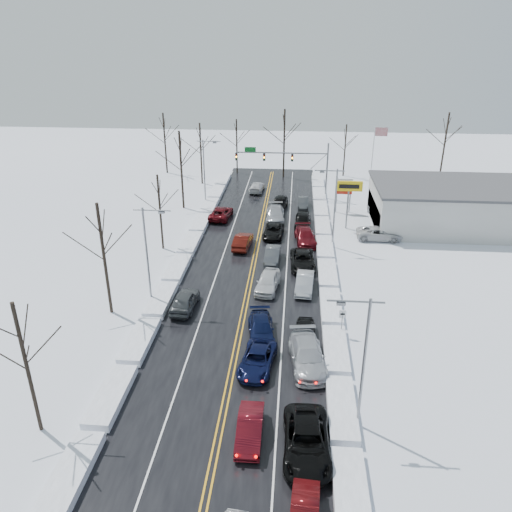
# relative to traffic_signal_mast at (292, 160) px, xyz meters

# --- Properties ---
(ground) EXTENTS (160.00, 160.00, 0.00)m
(ground) POSITION_rel_traffic_signal_mast_xyz_m (-3.45, -27.99, -5.48)
(ground) COLOR silver
(ground) RESTS_ON ground
(road_surface) EXTENTS (14.00, 84.00, 0.01)m
(road_surface) POSITION_rel_traffic_signal_mast_xyz_m (-3.45, -25.99, -5.47)
(road_surface) COLOR black
(road_surface) RESTS_ON ground
(snow_bank_left) EXTENTS (1.81, 72.00, 0.60)m
(snow_bank_left) POSITION_rel_traffic_signal_mast_xyz_m (-11.05, -25.99, -5.48)
(snow_bank_left) COLOR white
(snow_bank_left) RESTS_ON ground
(snow_bank_right) EXTENTS (1.81, 72.00, 0.60)m
(snow_bank_right) POSITION_rel_traffic_signal_mast_xyz_m (4.15, -25.99, -5.48)
(snow_bank_right) COLOR white
(snow_bank_right) RESTS_ON ground
(traffic_signal_mast) EXTENTS (13.28, 0.39, 8.00)m
(traffic_signal_mast) POSITION_rel_traffic_signal_mast_xyz_m (0.00, 0.00, 0.00)
(traffic_signal_mast) COLOR slate
(traffic_signal_mast) RESTS_ON ground
(tires_plus_sign) EXTENTS (3.20, 0.34, 6.00)m
(tires_plus_sign) POSITION_rel_traffic_signal_mast_xyz_m (7.05, -12.00, -0.49)
(tires_plus_sign) COLOR slate
(tires_plus_sign) RESTS_ON ground
(used_vehicles_sign) EXTENTS (2.20, 0.22, 4.65)m
(used_vehicles_sign) POSITION_rel_traffic_signal_mast_xyz_m (7.05, -5.99, -2.16)
(used_vehicles_sign) COLOR slate
(used_vehicles_sign) RESTS_ON ground
(speed_limit_sign) EXTENTS (0.55, 0.09, 2.35)m
(speed_limit_sign) POSITION_rel_traffic_signal_mast_xyz_m (4.75, -35.99, -3.84)
(speed_limit_sign) COLOR slate
(speed_limit_sign) RESTS_ON ground
(flagpole) EXTENTS (1.87, 1.20, 10.00)m
(flagpole) POSITION_rel_traffic_signal_mast_xyz_m (11.72, 2.01, 0.45)
(flagpole) COLOR silver
(flagpole) RESTS_ON ground
(dealership_building) EXTENTS (20.40, 12.40, 5.30)m
(dealership_building) POSITION_rel_traffic_signal_mast_xyz_m (20.53, -9.99, -2.82)
(dealership_building) COLOR beige
(dealership_building) RESTS_ON ground
(streetlight_se) EXTENTS (3.20, 0.25, 9.00)m
(streetlight_se) POSITION_rel_traffic_signal_mast_xyz_m (4.85, -45.99, -0.17)
(streetlight_se) COLOR slate
(streetlight_se) RESTS_ON ground
(streetlight_ne) EXTENTS (3.20, 0.25, 9.00)m
(streetlight_ne) POSITION_rel_traffic_signal_mast_xyz_m (4.85, -17.99, -0.17)
(streetlight_ne) COLOR slate
(streetlight_ne) RESTS_ON ground
(streetlight_sw) EXTENTS (3.20, 0.25, 9.00)m
(streetlight_sw) POSITION_rel_traffic_signal_mast_xyz_m (-11.74, -31.99, -0.17)
(streetlight_sw) COLOR slate
(streetlight_sw) RESTS_ON ground
(streetlight_nw) EXTENTS (3.20, 0.25, 9.00)m
(streetlight_nw) POSITION_rel_traffic_signal_mast_xyz_m (-11.74, -3.99, -0.17)
(streetlight_nw) COLOR slate
(streetlight_nw) RESTS_ON ground
(tree_left_a) EXTENTS (3.60, 3.60, 9.00)m
(tree_left_a) POSITION_rel_traffic_signal_mast_xyz_m (-14.45, -47.99, 0.81)
(tree_left_a) COLOR #2D231C
(tree_left_a) RESTS_ON ground
(tree_left_b) EXTENTS (4.00, 4.00, 10.00)m
(tree_left_b) POSITION_rel_traffic_signal_mast_xyz_m (-14.95, -33.99, 1.51)
(tree_left_b) COLOR #2D231C
(tree_left_b) RESTS_ON ground
(tree_left_c) EXTENTS (3.40, 3.40, 8.50)m
(tree_left_c) POSITION_rel_traffic_signal_mast_xyz_m (-13.95, -19.99, 0.46)
(tree_left_c) COLOR #2D231C
(tree_left_c) RESTS_ON ground
(tree_left_d) EXTENTS (4.20, 4.20, 10.50)m
(tree_left_d) POSITION_rel_traffic_signal_mast_xyz_m (-14.65, -5.99, 1.86)
(tree_left_d) COLOR #2D231C
(tree_left_d) RESTS_ON ground
(tree_left_e) EXTENTS (3.80, 3.80, 9.50)m
(tree_left_e) POSITION_rel_traffic_signal_mast_xyz_m (-14.25, 6.01, 1.16)
(tree_left_e) COLOR #2D231C
(tree_left_e) RESTS_ON ground
(tree_far_a) EXTENTS (4.00, 4.00, 10.00)m
(tree_far_a) POSITION_rel_traffic_signal_mast_xyz_m (-21.45, 12.01, 1.51)
(tree_far_a) COLOR #2D231C
(tree_far_a) RESTS_ON ground
(tree_far_b) EXTENTS (3.60, 3.60, 9.00)m
(tree_far_b) POSITION_rel_traffic_signal_mast_xyz_m (-9.45, 13.01, 0.81)
(tree_far_b) COLOR #2D231C
(tree_far_b) RESTS_ON ground
(tree_far_c) EXTENTS (4.40, 4.40, 11.00)m
(tree_far_c) POSITION_rel_traffic_signal_mast_xyz_m (-1.45, 11.01, 2.21)
(tree_far_c) COLOR #2D231C
(tree_far_c) RESTS_ON ground
(tree_far_d) EXTENTS (3.40, 3.40, 8.50)m
(tree_far_d) POSITION_rel_traffic_signal_mast_xyz_m (8.55, 12.51, 0.46)
(tree_far_d) COLOR #2D231C
(tree_far_d) RESTS_ON ground
(tree_far_e) EXTENTS (4.20, 4.20, 10.50)m
(tree_far_e) POSITION_rel_traffic_signal_mast_xyz_m (24.55, 13.01, 1.86)
(tree_far_e) COLOR #2D231C
(tree_far_e) RESTS_ON ground
(queued_car_1) EXTENTS (1.54, 4.33, 1.42)m
(queued_car_1) POSITION_rel_traffic_signal_mast_xyz_m (-1.53, -47.62, -5.48)
(queued_car_1) COLOR #500A12
(queued_car_1) RESTS_ON ground
(queued_car_2) EXTENTS (2.90, 5.23, 1.38)m
(queued_car_2) POSITION_rel_traffic_signal_mast_xyz_m (-1.63, -40.74, -5.48)
(queued_car_2) COLOR black
(queued_car_2) RESTS_ON ground
(queued_car_3) EXTENTS (2.62, 5.19, 1.45)m
(queued_car_3) POSITION_rel_traffic_signal_mast_xyz_m (-1.66, -36.65, -5.48)
(queued_car_3) COLOR black
(queued_car_3) RESTS_ON ground
(queued_car_4) EXTENTS (2.55, 5.02, 1.64)m
(queued_car_4) POSITION_rel_traffic_signal_mast_xyz_m (-1.61, -28.68, -5.48)
(queued_car_4) COLOR silver
(queued_car_4) RESTS_ON ground
(queued_car_5) EXTENTS (1.69, 4.43, 1.44)m
(queued_car_5) POSITION_rel_traffic_signal_mast_xyz_m (-1.51, -22.33, -5.48)
(queued_car_5) COLOR #444749
(queued_car_5) RESTS_ON ground
(queued_car_6) EXTENTS (2.49, 4.95, 1.34)m
(queued_car_6) POSITION_rel_traffic_signal_mast_xyz_m (-1.77, -15.37, -5.48)
(queued_car_6) COLOR black
(queued_car_6) RESTS_ON ground
(queued_car_7) EXTENTS (2.59, 5.84, 1.67)m
(queued_car_7) POSITION_rel_traffic_signal_mast_xyz_m (-1.83, -9.82, -5.48)
(queued_car_7) COLOR #A0A3A8
(queued_car_7) RESTS_ON ground
(queued_car_8) EXTENTS (2.61, 5.10, 1.66)m
(queued_car_8) POSITION_rel_traffic_signal_mast_xyz_m (-1.51, -5.32, -5.48)
(queued_car_8) COLOR black
(queued_car_8) RESTS_ON ground
(queued_car_10) EXTENTS (2.87, 5.96, 1.64)m
(queued_car_10) POSITION_rel_traffic_signal_mast_xyz_m (1.85, -48.46, -5.48)
(queued_car_10) COLOR black
(queued_car_10) RESTS_ON ground
(queued_car_11) EXTENTS (3.15, 6.14, 1.70)m
(queued_car_11) POSITION_rel_traffic_signal_mast_xyz_m (1.99, -40.16, -5.48)
(queued_car_11) COLOR #A9ABB1
(queued_car_11) RESTS_ON ground
(queued_car_12) EXTENTS (1.76, 4.04, 1.36)m
(queued_car_12) POSITION_rel_traffic_signal_mast_xyz_m (1.83, -36.89, -5.48)
(queued_car_12) COLOR black
(queued_car_12) RESTS_ON ground
(queued_car_13) EXTENTS (1.91, 4.64, 1.49)m
(queued_car_13) POSITION_rel_traffic_signal_mast_xyz_m (1.86, -28.53, -5.48)
(queued_car_13) COLOR #A9ACB1
(queued_car_13) RESTS_ON ground
(queued_car_14) EXTENTS (2.74, 5.51, 1.50)m
(queued_car_14) POSITION_rel_traffic_signal_mast_xyz_m (1.69, -23.44, -5.48)
(queued_car_14) COLOR black
(queued_car_14) RESTS_ON ground
(queued_car_15) EXTENTS (2.83, 5.61, 1.56)m
(queued_car_15) POSITION_rel_traffic_signal_mast_xyz_m (2.00, -17.03, -5.48)
(queued_car_15) COLOR #510A11
(queued_car_15) RESTS_ON ground
(queued_car_16) EXTENTS (2.19, 4.94, 1.65)m
(queued_car_16) POSITION_rel_traffic_signal_mast_xyz_m (1.71, -11.64, -5.48)
(queued_car_16) COLOR black
(queued_car_16) RESTS_ON ground
(queued_car_17) EXTENTS (1.42, 4.05, 1.33)m
(queued_car_17) POSITION_rel_traffic_signal_mast_xyz_m (1.79, -4.33, -5.48)
(queued_car_17) COLOR #393B3D
(queued_car_17) RESTS_ON ground
(oncoming_car_0) EXTENTS (2.07, 4.83, 1.55)m
(oncoming_car_0) POSITION_rel_traffic_signal_mast_xyz_m (-5.04, -18.93, -5.48)
(oncoming_car_0) COLOR #52110B
(oncoming_car_0) RESTS_ON ground
(oncoming_car_1) EXTENTS (2.92, 5.48, 1.47)m
(oncoming_car_1) POSITION_rel_traffic_signal_mast_xyz_m (-8.87, -9.76, -5.48)
(oncoming_car_1) COLOR #540B10
(oncoming_car_1) RESTS_ON ground
(oncoming_car_2) EXTENTS (2.35, 4.99, 1.41)m
(oncoming_car_2) POSITION_rel_traffic_signal_mast_xyz_m (-5.19, 2.49, -5.48)
(oncoming_car_2) COLOR silver
(oncoming_car_2) RESTS_ON ground
(oncoming_car_3) EXTENTS (2.15, 4.83, 1.61)m
(oncoming_car_3) POSITION_rel_traffic_signal_mast_xyz_m (-8.67, -32.84, -5.48)
(oncoming_car_3) COLOR #424648
(oncoming_car_3) RESTS_ON ground
(parked_car_0) EXTENTS (5.46, 2.64, 1.50)m
(parked_car_0) POSITION_rel_traffic_signal_mast_xyz_m (10.66, -15.30, -5.48)
(parked_car_0) COLOR silver
(parked_car_0) RESTS_ON ground
(parked_car_1) EXTENTS (2.59, 5.75, 1.63)m
(parked_car_1) POSITION_rel_traffic_signal_mast_xyz_m (13.60, -11.15, -5.48)
(parked_car_1) COLOR #3D3F41
(parked_car_1) RESTS_ON ground
(parked_car_2) EXTENTS (2.25, 4.50, 1.47)m
(parked_car_2) POSITION_rel_traffic_signal_mast_xyz_m (11.40, -4.61, -5.48)
(parked_car_2) COLOR #AEB2B6
(parked_car_2) RESTS_ON ground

